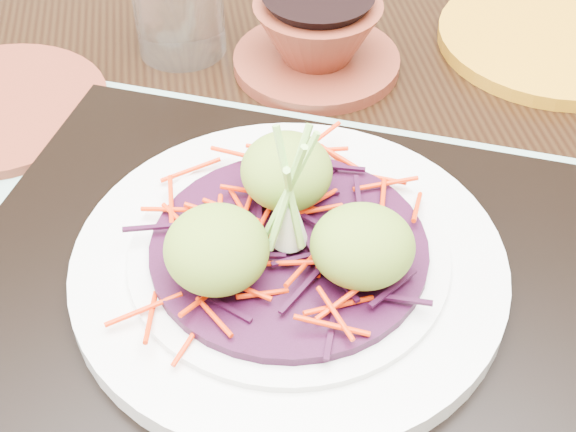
{
  "coord_description": "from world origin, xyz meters",
  "views": [
    {
      "loc": [
        -0.05,
        -0.41,
        1.18
      ],
      "look_at": [
        -0.04,
        -0.07,
        0.85
      ],
      "focal_mm": 50.0,
      "sensor_mm": 36.0,
      "label": 1
    }
  ],
  "objects_px": {
    "dining_table": "(315,360)",
    "terracotta_bowl_set": "(317,39)",
    "serving_tray": "(289,282)",
    "white_plate": "(289,263)",
    "yellow_plate": "(553,39)"
  },
  "relations": [
    {
      "from": "dining_table",
      "to": "terracotta_bowl_set",
      "type": "xyz_separation_m",
      "value": [
        0.01,
        0.22,
        0.13
      ]
    },
    {
      "from": "serving_tray",
      "to": "white_plate",
      "type": "bearing_deg",
      "value": -16.74
    },
    {
      "from": "terracotta_bowl_set",
      "to": "yellow_plate",
      "type": "xyz_separation_m",
      "value": [
        0.21,
        0.03,
        -0.02
      ]
    },
    {
      "from": "dining_table",
      "to": "yellow_plate",
      "type": "distance_m",
      "value": 0.35
    },
    {
      "from": "dining_table",
      "to": "serving_tray",
      "type": "xyz_separation_m",
      "value": [
        -0.02,
        -0.03,
        0.12
      ]
    },
    {
      "from": "dining_table",
      "to": "terracotta_bowl_set",
      "type": "bearing_deg",
      "value": 80.01
    },
    {
      "from": "serving_tray",
      "to": "yellow_plate",
      "type": "xyz_separation_m",
      "value": [
        0.24,
        0.28,
        -0.01
      ]
    },
    {
      "from": "terracotta_bowl_set",
      "to": "white_plate",
      "type": "bearing_deg",
      "value": -96.92
    },
    {
      "from": "yellow_plate",
      "to": "terracotta_bowl_set",
      "type": "bearing_deg",
      "value": -172.26
    },
    {
      "from": "yellow_plate",
      "to": "white_plate",
      "type": "bearing_deg",
      "value": -130.48
    },
    {
      "from": "serving_tray",
      "to": "white_plate",
      "type": "relative_size",
      "value": 1.54
    },
    {
      "from": "yellow_plate",
      "to": "serving_tray",
      "type": "bearing_deg",
      "value": -130.48
    },
    {
      "from": "serving_tray",
      "to": "terracotta_bowl_set",
      "type": "height_order",
      "value": "terracotta_bowl_set"
    },
    {
      "from": "serving_tray",
      "to": "white_plate",
      "type": "xyz_separation_m",
      "value": [
        0.0,
        -0.0,
        0.02
      ]
    },
    {
      "from": "white_plate",
      "to": "terracotta_bowl_set",
      "type": "bearing_deg",
      "value": 83.08
    }
  ]
}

